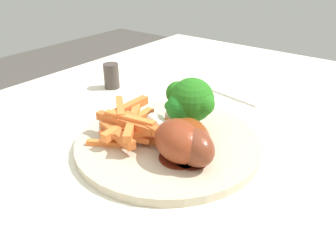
{
  "coord_description": "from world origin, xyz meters",
  "views": [
    {
      "loc": [
        0.24,
        0.26,
        0.97
      ],
      "look_at": [
        -0.08,
        0.02,
        0.75
      ],
      "focal_mm": 35.9,
      "sensor_mm": 36.0,
      "label": 1
    }
  ],
  "objects_px": {
    "broccoli_floret_front": "(192,100)",
    "carrot_fries_pile": "(130,124)",
    "dining_table": "(123,225)",
    "broccoli_floret_middle": "(181,108)",
    "chicken_drumstick_near": "(189,137)",
    "dinner_plate": "(168,142)",
    "chicken_drumstick_extra": "(190,144)",
    "pepper_shaker": "(111,76)",
    "chicken_drumstick_far": "(179,140)"
  },
  "relations": [
    {
      "from": "chicken_drumstick_near",
      "to": "pepper_shaker",
      "type": "height_order",
      "value": "chicken_drumstick_near"
    },
    {
      "from": "dining_table",
      "to": "chicken_drumstick_far",
      "type": "bearing_deg",
      "value": 131.89
    },
    {
      "from": "chicken_drumstick_near",
      "to": "pepper_shaker",
      "type": "distance_m",
      "value": 0.29
    },
    {
      "from": "broccoli_floret_front",
      "to": "pepper_shaker",
      "type": "bearing_deg",
      "value": -106.37
    },
    {
      "from": "dining_table",
      "to": "chicken_drumstick_near",
      "type": "bearing_deg",
      "value": 136.23
    },
    {
      "from": "carrot_fries_pile",
      "to": "pepper_shaker",
      "type": "height_order",
      "value": "carrot_fries_pile"
    },
    {
      "from": "broccoli_floret_front",
      "to": "carrot_fries_pile",
      "type": "xyz_separation_m",
      "value": [
        0.07,
        -0.05,
        -0.03
      ]
    },
    {
      "from": "broccoli_floret_front",
      "to": "broccoli_floret_middle",
      "type": "bearing_deg",
      "value": -21.99
    },
    {
      "from": "dinner_plate",
      "to": "broccoli_floret_front",
      "type": "xyz_separation_m",
      "value": [
        -0.04,
        0.01,
        0.05
      ]
    },
    {
      "from": "dining_table",
      "to": "broccoli_floret_middle",
      "type": "height_order",
      "value": "broccoli_floret_middle"
    },
    {
      "from": "broccoli_floret_front",
      "to": "carrot_fries_pile",
      "type": "relative_size",
      "value": 0.65
    },
    {
      "from": "broccoli_floret_middle",
      "to": "carrot_fries_pile",
      "type": "relative_size",
      "value": 0.51
    },
    {
      "from": "broccoli_floret_middle",
      "to": "pepper_shaker",
      "type": "distance_m",
      "value": 0.24
    },
    {
      "from": "pepper_shaker",
      "to": "chicken_drumstick_extra",
      "type": "bearing_deg",
      "value": 63.99
    },
    {
      "from": "chicken_drumstick_near",
      "to": "chicken_drumstick_far",
      "type": "distance_m",
      "value": 0.02
    },
    {
      "from": "chicken_drumstick_extra",
      "to": "pepper_shaker",
      "type": "distance_m",
      "value": 0.31
    },
    {
      "from": "broccoli_floret_front",
      "to": "pepper_shaker",
      "type": "height_order",
      "value": "broccoli_floret_front"
    },
    {
      "from": "dinner_plate",
      "to": "broccoli_floret_front",
      "type": "height_order",
      "value": "broccoli_floret_front"
    },
    {
      "from": "dining_table",
      "to": "broccoli_floret_middle",
      "type": "bearing_deg",
      "value": 167.7
    },
    {
      "from": "carrot_fries_pile",
      "to": "chicken_drumstick_near",
      "type": "relative_size",
      "value": 1.09
    },
    {
      "from": "chicken_drumstick_far",
      "to": "chicken_drumstick_extra",
      "type": "relative_size",
      "value": 1.0
    },
    {
      "from": "chicken_drumstick_far",
      "to": "pepper_shaker",
      "type": "height_order",
      "value": "chicken_drumstick_far"
    },
    {
      "from": "chicken_drumstick_far",
      "to": "broccoli_floret_middle",
      "type": "bearing_deg",
      "value": -146.9
    },
    {
      "from": "carrot_fries_pile",
      "to": "dining_table",
      "type": "bearing_deg",
      "value": 26.12
    },
    {
      "from": "broccoli_floret_middle",
      "to": "chicken_drumstick_near",
      "type": "distance_m",
      "value": 0.06
    },
    {
      "from": "chicken_drumstick_far",
      "to": "chicken_drumstick_extra",
      "type": "distance_m",
      "value": 0.01
    },
    {
      "from": "dinner_plate",
      "to": "broccoli_floret_middle",
      "type": "bearing_deg",
      "value": 170.65
    },
    {
      "from": "chicken_drumstick_near",
      "to": "dinner_plate",
      "type": "bearing_deg",
      "value": -108.48
    },
    {
      "from": "carrot_fries_pile",
      "to": "chicken_drumstick_far",
      "type": "height_order",
      "value": "chicken_drumstick_far"
    },
    {
      "from": "broccoli_floret_middle",
      "to": "chicken_drumstick_near",
      "type": "xyz_separation_m",
      "value": [
        0.04,
        0.04,
        -0.01
      ]
    },
    {
      "from": "broccoli_floret_middle",
      "to": "chicken_drumstick_extra",
      "type": "xyz_separation_m",
      "value": [
        0.05,
        0.05,
        -0.02
      ]
    },
    {
      "from": "chicken_drumstick_extra",
      "to": "chicken_drumstick_far",
      "type": "bearing_deg",
      "value": -76.59
    },
    {
      "from": "dinner_plate",
      "to": "chicken_drumstick_extra",
      "type": "distance_m",
      "value": 0.07
    },
    {
      "from": "chicken_drumstick_far",
      "to": "chicken_drumstick_extra",
      "type": "xyz_separation_m",
      "value": [
        -0.0,
        0.01,
        -0.0
      ]
    },
    {
      "from": "carrot_fries_pile",
      "to": "pepper_shaker",
      "type": "bearing_deg",
      "value": -127.88
    },
    {
      "from": "pepper_shaker",
      "to": "broccoli_floret_front",
      "type": "bearing_deg",
      "value": 73.63
    },
    {
      "from": "dinner_plate",
      "to": "carrot_fries_pile",
      "type": "relative_size",
      "value": 2.13
    },
    {
      "from": "chicken_drumstick_extra",
      "to": "pepper_shaker",
      "type": "height_order",
      "value": "chicken_drumstick_extra"
    },
    {
      "from": "dinner_plate",
      "to": "pepper_shaker",
      "type": "xyz_separation_m",
      "value": [
        -0.11,
        -0.22,
        0.02
      ]
    },
    {
      "from": "dinner_plate",
      "to": "pepper_shaker",
      "type": "bearing_deg",
      "value": -116.11
    },
    {
      "from": "chicken_drumstick_extra",
      "to": "broccoli_floret_middle",
      "type": "bearing_deg",
      "value": -135.28
    },
    {
      "from": "chicken_drumstick_near",
      "to": "pepper_shaker",
      "type": "bearing_deg",
      "value": -114.91
    },
    {
      "from": "dinner_plate",
      "to": "dining_table",
      "type": "bearing_deg",
      "value": -13.17
    },
    {
      "from": "dining_table",
      "to": "pepper_shaker",
      "type": "relative_size",
      "value": 26.35
    },
    {
      "from": "dining_table",
      "to": "broccoli_floret_middle",
      "type": "relative_size",
      "value": 20.98
    },
    {
      "from": "dinner_plate",
      "to": "chicken_drumstick_extra",
      "type": "xyz_separation_m",
      "value": [
        0.03,
        0.05,
        0.03
      ]
    },
    {
      "from": "chicken_drumstick_near",
      "to": "pepper_shaker",
      "type": "relative_size",
      "value": 2.27
    },
    {
      "from": "dining_table",
      "to": "broccoli_floret_front",
      "type": "relative_size",
      "value": 16.29
    },
    {
      "from": "chicken_drumstick_far",
      "to": "pepper_shaker",
      "type": "distance_m",
      "value": 0.3
    },
    {
      "from": "carrot_fries_pile",
      "to": "chicken_drumstick_near",
      "type": "height_order",
      "value": "chicken_drumstick_near"
    }
  ]
}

